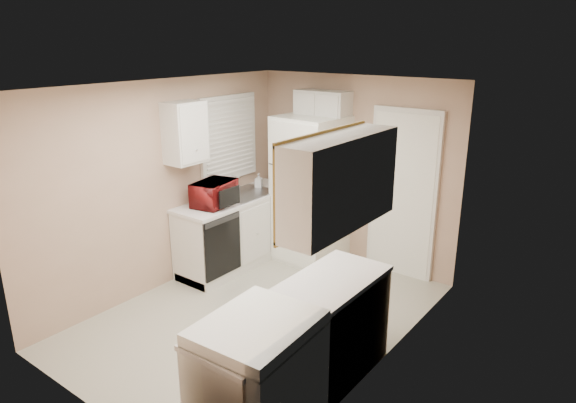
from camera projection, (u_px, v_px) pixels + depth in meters
The scene contains 19 objects.
floor at pixel (260, 316), 5.46m from camera, with size 3.80×3.80×0.00m, color beige.
ceiling at pixel (255, 86), 4.73m from camera, with size 3.80×3.80×0.00m, color white.
wall_left at pixel (165, 186), 5.90m from camera, with size 3.80×3.80×0.00m, color tan.
wall_right at pixel (385, 241), 4.29m from camera, with size 3.80×3.80×0.00m, color tan.
wall_back at pixel (354, 171), 6.54m from camera, with size 2.80×2.80×0.00m, color tan.
wall_front at pixel (85, 277), 3.65m from camera, with size 2.80×2.80×0.00m, color tan.
left_counter at pixel (239, 230), 6.64m from camera, with size 0.60×1.80×0.90m, color silver.
dishwasher at pixel (223, 247), 6.01m from camera, with size 0.03×0.58×0.72m, color black.
sink at pixel (246, 197), 6.63m from camera, with size 0.54×0.74×0.16m, color gray.
microwave at pixel (214, 193), 6.13m from camera, with size 0.30×0.53×0.36m, color maroon.
soap_bottle at pixel (259, 181), 6.86m from camera, with size 0.09×0.09×0.20m, color silver.
window_blinds at pixel (229, 138), 6.55m from camera, with size 0.10×0.98×1.08m, color silver.
upper_cabinet_left at pixel (185, 133), 5.80m from camera, with size 0.30×0.45×0.70m, color silver.
refrigerator at pixel (311, 190), 6.61m from camera, with size 0.78×0.76×1.90m, color white.
cabinet_over_fridge at pixel (323, 107), 6.41m from camera, with size 0.70×0.30×0.40m, color silver.
interior_door at pixel (402, 195), 6.16m from camera, with size 0.86×0.06×2.08m, color white.
right_counter at pixel (300, 350), 4.09m from camera, with size 0.60×2.00×0.90m, color silver.
stove at pixel (258, 383), 3.61m from camera, with size 0.67×0.83×1.01m, color white.
upper_cabinet_right at pixel (341, 182), 3.82m from camera, with size 0.30×1.20×0.70m, color silver.
Camera 1 is at (3.15, -3.67, 2.83)m, focal length 32.00 mm.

